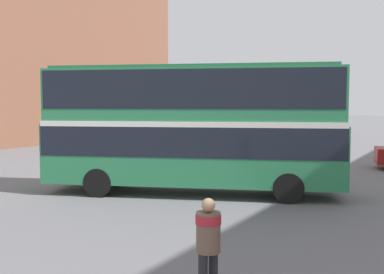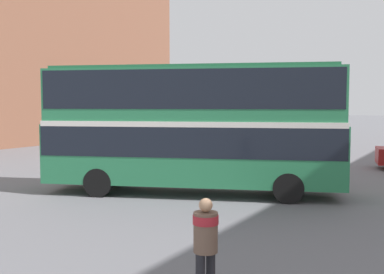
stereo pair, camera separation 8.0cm
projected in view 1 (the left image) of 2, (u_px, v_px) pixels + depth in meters
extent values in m
plane|color=slate|center=(217.00, 192.00, 16.93)|extent=(240.00, 240.00, 0.00)
cube|color=brown|center=(10.00, 43.00, 39.45)|extent=(11.06, 33.50, 17.42)
cube|color=#287A4C|center=(192.00, 153.00, 16.59)|extent=(10.93, 6.31, 2.16)
cube|color=#287A4C|center=(192.00, 97.00, 16.44)|extent=(10.75, 6.18, 2.01)
cube|color=black|center=(192.00, 140.00, 16.56)|extent=(10.84, 6.30, 1.06)
cube|color=black|center=(192.00, 90.00, 16.42)|extent=(10.61, 6.15, 1.36)
cube|color=silver|center=(192.00, 123.00, 16.51)|extent=(10.84, 6.29, 0.20)
cube|color=#226841|center=(192.00, 68.00, 16.36)|extent=(10.24, 5.84, 0.10)
cylinder|color=black|center=(285.00, 177.00, 17.21)|extent=(1.08, 0.67, 1.04)
cylinder|color=black|center=(288.00, 188.00, 15.05)|extent=(1.08, 0.67, 1.04)
cylinder|color=black|center=(118.00, 173.00, 18.26)|extent=(1.08, 0.67, 1.04)
cylinder|color=black|center=(98.00, 183.00, 16.09)|extent=(1.08, 0.67, 1.04)
cylinder|color=brown|center=(208.00, 232.00, 7.51)|extent=(0.48, 0.48, 0.68)
cylinder|color=#B2232D|center=(208.00, 219.00, 7.50)|extent=(0.51, 0.51, 0.15)
sphere|color=tan|center=(208.00, 205.00, 7.48)|extent=(0.23, 0.23, 0.23)
cube|color=navy|center=(130.00, 139.00, 33.86)|extent=(4.31, 2.64, 0.75)
cube|color=black|center=(131.00, 131.00, 33.70)|extent=(2.39, 2.06, 0.57)
cylinder|color=black|center=(111.00, 144.00, 34.12)|extent=(0.67, 0.35, 0.64)
cylinder|color=black|center=(128.00, 142.00, 35.33)|extent=(0.67, 0.35, 0.64)
cylinder|color=black|center=(132.00, 146.00, 32.43)|extent=(0.67, 0.35, 0.64)
cylinder|color=black|center=(149.00, 144.00, 33.64)|extent=(0.67, 0.35, 0.64)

